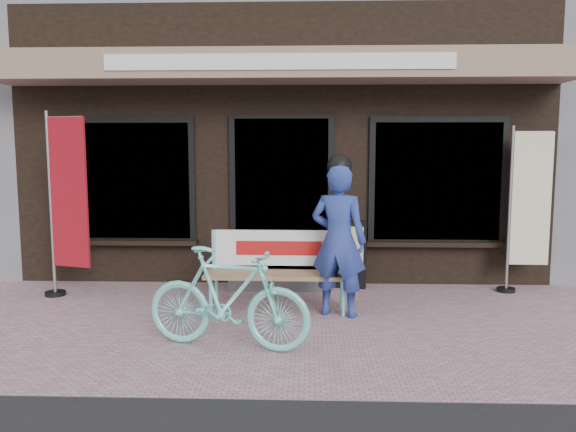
{
  "coord_description": "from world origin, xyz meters",
  "views": [
    {
      "loc": [
        0.34,
        -5.27,
        1.76
      ],
      "look_at": [
        0.13,
        0.7,
        1.05
      ],
      "focal_mm": 35.0,
      "sensor_mm": 36.0,
      "label": 1
    }
  ],
  "objects_px": {
    "menu_stand": "(349,254)",
    "bicycle": "(228,298)",
    "bench": "(278,264)",
    "nobori_red": "(66,202)",
    "nobori_cream": "(527,207)",
    "person": "(339,237)"
  },
  "relations": [
    {
      "from": "menu_stand",
      "to": "bicycle",
      "type": "bearing_deg",
      "value": -109.41
    },
    {
      "from": "bench",
      "to": "nobori_red",
      "type": "xyz_separation_m",
      "value": [
        -2.52,
        0.39,
        0.63
      ]
    },
    {
      "from": "bicycle",
      "to": "nobori_cream",
      "type": "bearing_deg",
      "value": -45.44
    },
    {
      "from": "person",
      "to": "nobori_cream",
      "type": "relative_size",
      "value": 0.84
    },
    {
      "from": "bench",
      "to": "nobori_red",
      "type": "relative_size",
      "value": 0.72
    },
    {
      "from": "nobori_red",
      "to": "nobori_cream",
      "type": "height_order",
      "value": "nobori_red"
    },
    {
      "from": "bicycle",
      "to": "menu_stand",
      "type": "distance_m",
      "value": 2.54
    },
    {
      "from": "nobori_cream",
      "to": "menu_stand",
      "type": "relative_size",
      "value": 2.35
    },
    {
      "from": "bicycle",
      "to": "nobori_cream",
      "type": "xyz_separation_m",
      "value": [
        3.38,
        2.1,
        0.6
      ]
    },
    {
      "from": "person",
      "to": "bicycle",
      "type": "bearing_deg",
      "value": -117.5
    },
    {
      "from": "person",
      "to": "bench",
      "type": "bearing_deg",
      "value": 177.65
    },
    {
      "from": "bench",
      "to": "person",
      "type": "bearing_deg",
      "value": -19.19
    },
    {
      "from": "nobori_cream",
      "to": "bicycle",
      "type": "bearing_deg",
      "value": -145.93
    },
    {
      "from": "menu_stand",
      "to": "nobori_red",
      "type": "bearing_deg",
      "value": -160.98
    },
    {
      "from": "bicycle",
      "to": "nobori_red",
      "type": "xyz_separation_m",
      "value": [
        -2.14,
        1.66,
        0.68
      ]
    },
    {
      "from": "person",
      "to": "nobori_cream",
      "type": "xyz_separation_m",
      "value": [
        2.35,
        1.06,
        0.21
      ]
    },
    {
      "from": "bench",
      "to": "bicycle",
      "type": "height_order",
      "value": "bicycle"
    },
    {
      "from": "bicycle",
      "to": "nobori_red",
      "type": "height_order",
      "value": "nobori_red"
    },
    {
      "from": "bench",
      "to": "person",
      "type": "height_order",
      "value": "person"
    },
    {
      "from": "bicycle",
      "to": "menu_stand",
      "type": "height_order",
      "value": "bicycle"
    },
    {
      "from": "bicycle",
      "to": "nobori_red",
      "type": "distance_m",
      "value": 2.79
    },
    {
      "from": "person",
      "to": "menu_stand",
      "type": "distance_m",
      "value": 1.27
    }
  ]
}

